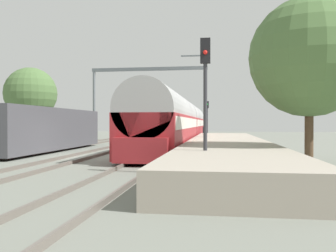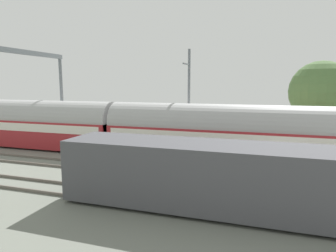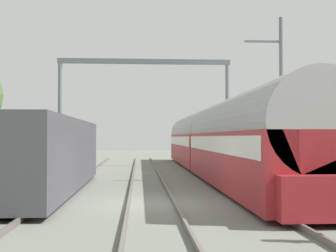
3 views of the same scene
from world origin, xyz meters
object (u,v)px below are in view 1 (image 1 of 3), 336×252
Objects in this scene: freight_car at (45,129)px; person_crossing at (205,131)px; railway_signal_near at (205,88)px; passenger_train at (180,122)px; railway_signal_far at (207,114)px; catenary_gantry at (149,88)px.

person_crossing is (10.15, 14.18, -0.44)m from freight_car.
freight_car is 2.63× the size of railway_signal_near.
freight_car is 17.44m from person_crossing.
railway_signal_far reaches higher than passenger_train.
railway_signal_near is at bearing -74.30° from catenary_gantry.
passenger_train is 6.97× the size of railway_signal_far.
railway_signal_far reaches higher than person_crossing.
railway_signal_near reaches higher than railway_signal_far.
passenger_train is 5.71m from person_crossing.
passenger_train is 2.53× the size of freight_car.
passenger_train is 12.10m from freight_car.
freight_car is 14.68m from railway_signal_near.
passenger_train is at bearing 103.03° from person_crossing.
freight_car is at bearing -132.55° from passenger_train.
person_crossing is at bearing -8.92° from catenary_gantry.
catenary_gantry is at bearing 105.70° from railway_signal_near.
person_crossing is 0.37× the size of railway_signal_far.
person_crossing is at bearing 92.11° from railway_signal_near.
person_crossing is 0.35× the size of railway_signal_near.
freight_car is at bearing 139.12° from railway_signal_near.
catenary_gantry is at bearing 74.89° from freight_car.
freight_car is (-8.17, -8.90, -0.50)m from passenger_train.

